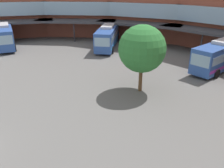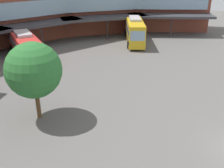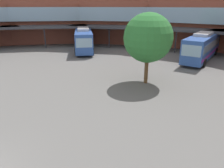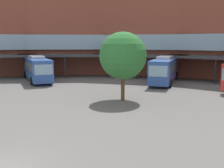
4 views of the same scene
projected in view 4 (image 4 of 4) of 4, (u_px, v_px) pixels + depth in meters
name	position (u px, v px, depth m)	size (l,w,h in m)	color
station_building	(166.00, 20.00, 34.27)	(82.25, 38.94, 17.24)	brown
bus_0	(165.00, 69.00, 37.87)	(4.10, 11.85, 3.65)	#2D519E
bus_4	(37.00, 68.00, 39.92)	(10.74, 9.74, 3.61)	#2D519E
plaza_tree	(123.00, 56.00, 26.15)	(4.49, 4.49, 6.54)	brown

